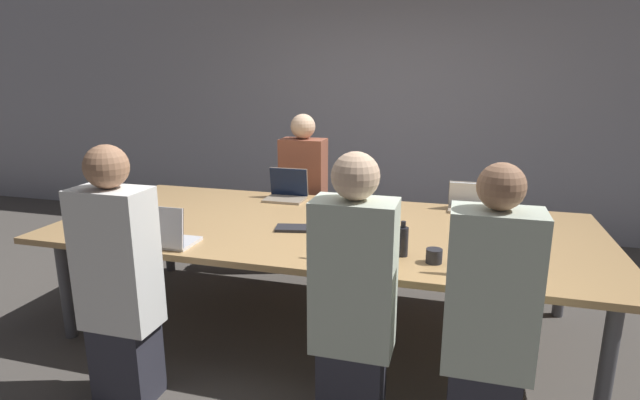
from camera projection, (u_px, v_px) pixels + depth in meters
name	position (u px, v px, depth m)	size (l,w,h in m)	color
ground_plane	(324.00, 325.00, 3.64)	(24.00, 24.00, 0.00)	#4C4742
curtain_wall	(383.00, 108.00, 5.64)	(12.00, 0.06, 2.80)	#9999A3
conference_table	(325.00, 232.00, 3.46)	(3.68, 1.62, 0.77)	tan
laptop_near_right	(487.00, 260.00, 2.61)	(0.34, 0.24, 0.25)	silver
person_near_right	(489.00, 321.00, 2.27)	(0.40, 0.24, 1.42)	#2D2D38
cup_near_right	(434.00, 256.00, 2.75)	(0.09, 0.09, 0.08)	#232328
laptop_near_midright	(356.00, 248.00, 2.80)	(0.31, 0.23, 0.23)	silver
person_near_midright	(353.00, 301.00, 2.43)	(0.40, 0.24, 1.44)	#2D2D38
bottle_near_midright	(403.00, 241.00, 2.85)	(0.06, 0.06, 0.21)	black
laptop_near_left	(163.00, 234.00, 3.01)	(0.35, 0.26, 0.26)	silver
person_near_left	(119.00, 281.00, 2.66)	(0.40, 0.24, 1.44)	#2D2D38
cup_near_left	(134.00, 230.00, 3.17)	(0.10, 0.10, 0.10)	red
laptop_far_midleft	(287.00, 191.00, 4.14)	(0.33, 0.25, 0.25)	gray
person_far_midleft	(304.00, 195.00, 4.57)	(0.40, 0.24, 1.44)	#2D2D38
laptop_far_right	(470.00, 202.00, 3.81)	(0.32, 0.22, 0.22)	gray
stapler	(337.00, 228.00, 3.29)	(0.12, 0.15, 0.05)	black
notebook	(293.00, 228.00, 3.35)	(0.25, 0.19, 0.02)	#232328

